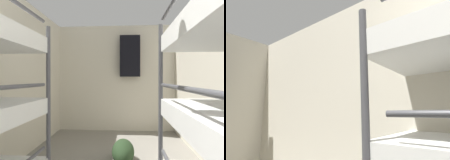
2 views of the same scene
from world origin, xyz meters
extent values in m
cube|color=beige|center=(0.00, 4.96, 1.19)|extent=(2.73, 0.06, 2.37)
cylinder|color=#4C4C51|center=(-0.57, 2.43, 0.86)|extent=(0.04, 0.04, 1.72)
cylinder|color=#4C4C51|center=(0.57, 2.43, 0.86)|extent=(0.04, 0.04, 1.72)
cylinder|color=#4C4C51|center=(0.57, 1.50, 1.12)|extent=(0.03, 1.62, 0.03)
ellipsoid|color=#23381E|center=(0.19, 3.22, 0.16)|extent=(0.31, 0.62, 0.31)
cube|color=black|center=(0.31, 4.81, 1.67)|extent=(0.44, 0.12, 0.90)
camera|label=1|loc=(0.23, 0.43, 1.18)|focal=32.00mm
camera|label=2|loc=(-0.24, 1.95, 1.12)|focal=28.00mm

